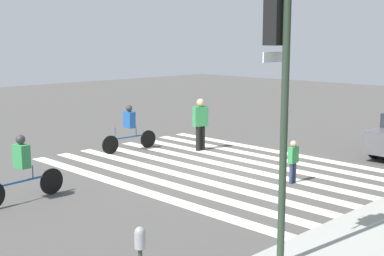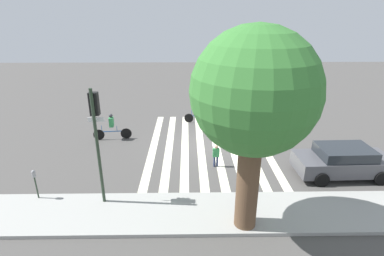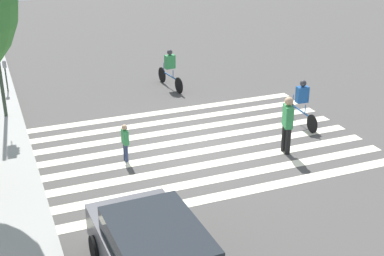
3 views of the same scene
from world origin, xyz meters
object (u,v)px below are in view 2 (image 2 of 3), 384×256
street_tree (255,95)px  pedestrian_adult_yellow_jacket (229,116)px  parking_meter (35,178)px  traffic_light (96,126)px  car_parked_far_curb (343,161)px  cyclist_near_curb (200,111)px  cyclist_far_lane (112,126)px  pedestrian_adult_blue_shirt (216,155)px

street_tree → pedestrian_adult_yellow_jacket: bearing=-93.9°
parking_meter → street_tree: street_tree is taller
traffic_light → car_parked_far_curb: size_ratio=1.09×
cyclist_near_curb → cyclist_far_lane: 6.06m
parking_meter → cyclist_far_lane: size_ratio=0.63×
traffic_light → parking_meter: traffic_light is taller
pedestrian_adult_yellow_jacket → parking_meter: bearing=-122.0°
parking_meter → pedestrian_adult_blue_shirt: bearing=-159.6°
pedestrian_adult_yellow_jacket → car_parked_far_curb: 7.21m
pedestrian_adult_yellow_jacket → pedestrian_adult_blue_shirt: (1.25, 4.67, -0.36)m
cyclist_far_lane → traffic_light: bearing=94.5°
pedestrian_adult_yellow_jacket → cyclist_near_curb: size_ratio=0.82×
car_parked_far_curb → pedestrian_adult_yellow_jacket: bearing=-52.5°
pedestrian_adult_yellow_jacket → cyclist_near_curb: (1.77, -1.64, -0.15)m
pedestrian_adult_yellow_jacket → cyclist_far_lane: (7.14, 1.17, -0.14)m
traffic_light → parking_meter: (2.73, -0.14, -2.27)m
street_tree → pedestrian_adult_blue_shirt: 6.19m
street_tree → cyclist_near_curb: bearing=-84.0°
traffic_light → cyclist_far_lane: size_ratio=2.11×
parking_meter → car_parked_far_curb: (-13.24, -1.83, -0.30)m
parking_meter → car_parked_far_curb: car_parked_far_curb is taller
traffic_light → street_tree: street_tree is taller
traffic_light → cyclist_near_curb: (-4.20, -9.22, -2.45)m
pedestrian_adult_blue_shirt → cyclist_far_lane: 6.85m
cyclist_far_lane → car_parked_far_curb: size_ratio=0.52×
traffic_light → pedestrian_adult_blue_shirt: 6.15m
parking_meter → cyclist_far_lane: (-1.56, -6.27, -0.18)m
car_parked_far_curb → street_tree: bearing=32.9°
traffic_light → pedestrian_adult_blue_shirt: size_ratio=4.11×
street_tree → cyclist_far_lane: (6.51, -7.99, -4.00)m
cyclist_far_lane → car_parked_far_curb: 12.50m
traffic_light → parking_meter: 3.55m
pedestrian_adult_blue_shirt → pedestrian_adult_yellow_jacket: bearing=-107.7°
parking_meter → street_tree: (-8.07, 1.72, 3.82)m
pedestrian_adult_blue_shirt → street_tree: bearing=95.3°
traffic_light → pedestrian_adult_yellow_jacket: size_ratio=2.65×
parking_meter → cyclist_far_lane: cyclist_far_lane is taller
parking_meter → pedestrian_adult_blue_shirt: (-7.45, -2.77, -0.40)m
pedestrian_adult_blue_shirt → car_parked_far_curb: (-5.80, 0.93, 0.09)m
pedestrian_adult_yellow_jacket → pedestrian_adult_blue_shirt: pedestrian_adult_yellow_jacket is taller
cyclist_near_curb → car_parked_far_curb: cyclist_near_curb is taller
street_tree → pedestrian_adult_yellow_jacket: size_ratio=3.88×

